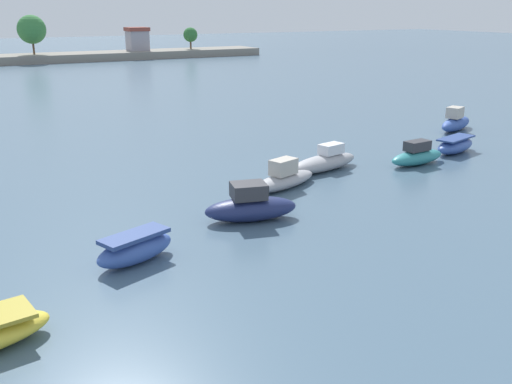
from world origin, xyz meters
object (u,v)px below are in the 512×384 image
object	(u,v)px
moored_boat_6	(324,162)
moored_boat_9	(456,122)
moored_boat_3	(135,249)
moored_boat_5	(283,179)
moored_boat_8	(455,145)
moored_boat_4	(251,206)
moored_boat_7	(417,156)

from	to	relation	value
moored_boat_6	moored_boat_9	world-z (taller)	moored_boat_9
moored_boat_3	moored_boat_5	bearing A→B (deg)	9.13
moored_boat_3	moored_boat_8	distance (m)	25.49
moored_boat_5	moored_boat_4	bearing A→B (deg)	-156.07
moored_boat_4	moored_boat_6	size ratio (longest dim) A/B	0.82
moored_boat_7	moored_boat_4	bearing A→B (deg)	-169.37
moored_boat_3	moored_boat_7	world-z (taller)	moored_boat_7
moored_boat_8	moored_boat_9	world-z (taller)	moored_boat_9
moored_boat_4	moored_boat_6	distance (m)	9.79
moored_boat_7	moored_boat_8	distance (m)	4.59
moored_boat_3	moored_boat_7	xyz separation A→B (m)	(20.07, 5.85, 0.01)
moored_boat_5	moored_boat_7	bearing A→B (deg)	-16.70
moored_boat_5	moored_boat_8	size ratio (longest dim) A/B	1.19
moored_boat_5	moored_boat_8	bearing A→B (deg)	-13.00
moored_boat_3	moored_boat_9	size ratio (longest dim) A/B	0.75
moored_boat_4	moored_boat_7	distance (m)	14.48
moored_boat_7	moored_boat_8	world-z (taller)	moored_boat_7
moored_boat_3	moored_boat_7	bearing A→B (deg)	-3.53
moored_boat_8	moored_boat_9	bearing A→B (deg)	27.21
moored_boat_4	moored_boat_6	bearing A→B (deg)	48.68
moored_boat_4	moored_boat_8	xyz separation A→B (m)	(18.41, 4.94, -0.17)
moored_boat_5	moored_boat_8	world-z (taller)	moored_boat_5
moored_boat_5	moored_boat_7	distance (m)	9.98
moored_boat_3	moored_boat_6	world-z (taller)	moored_boat_6
moored_boat_6	moored_boat_7	xyz separation A→B (m)	(5.89, -1.67, 0.02)
moored_boat_6	moored_boat_9	distance (m)	16.88
moored_boat_3	moored_boat_5	world-z (taller)	moored_boat_5
moored_boat_3	moored_boat_5	size ratio (longest dim) A/B	0.73
moored_boat_6	moored_boat_8	size ratio (longest dim) A/B	1.32
moored_boat_5	moored_boat_7	xyz separation A→B (m)	(9.98, 0.28, 0.03)
moored_boat_3	moored_boat_4	distance (m)	6.43
moored_boat_4	moored_boat_9	bearing A→B (deg)	37.33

